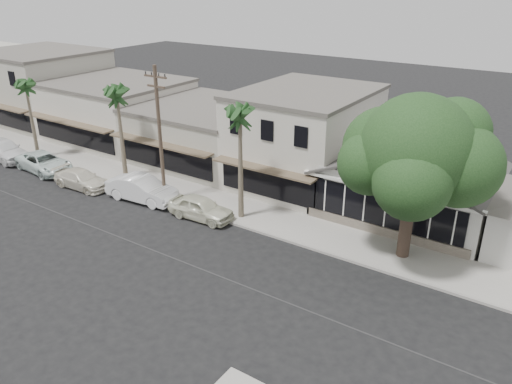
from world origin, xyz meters
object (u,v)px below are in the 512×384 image
Objects in this scene: car_0 at (201,208)px; shade_tree at (416,153)px; utility_pole at (160,132)px; car_1 at (142,189)px; car_4 at (4,150)px; car_2 at (44,163)px; car_3 at (81,179)px.

shade_tree reaches higher than car_0.
utility_pole is 15.77m from shade_tree.
utility_pole is 4.23m from car_1.
car_4 is at bearing 88.59° from car_0.
car_2 is at bearing 88.39° from car_0.
car_0 is 0.82× the size of car_4.
car_3 is 23.00m from shade_tree.
car_4 reaches higher than car_1.
shade_tree is at bearing -80.59° from car_4.
car_0 is 0.48× the size of shade_tree.
car_0 is 10.25m from car_3.
car_3 is at bearing 93.53° from car_1.
car_1 is (-5.00, -0.10, 0.11)m from car_0.
car_3 is at bearing -170.73° from shade_tree.
shade_tree is (32.11, 3.33, 4.97)m from car_4.
car_4 is (-16.50, -1.32, -3.90)m from utility_pole.
shade_tree is (15.60, 2.01, 1.06)m from utility_pole.
car_4 is 32.66m from shade_tree.
car_1 reaches higher than car_0.
utility_pole reaches higher than car_3.
car_2 is at bearing -173.44° from shade_tree.
car_0 is at bearing -94.43° from car_1.
shade_tree is at bearing -86.27° from car_1.
car_4 is (-20.21, -0.66, 0.16)m from car_0.
car_0 is 5.00m from car_1.
car_0 reaches higher than car_2.
car_3 is 0.50× the size of shade_tree.
car_0 is at bearing -10.17° from utility_pole.
car_1 is 10.21m from car_2.
utility_pole is 1.01× the size of shade_tree.
utility_pole is at bearing -81.93° from car_4.
utility_pole is 2.03× the size of car_3.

